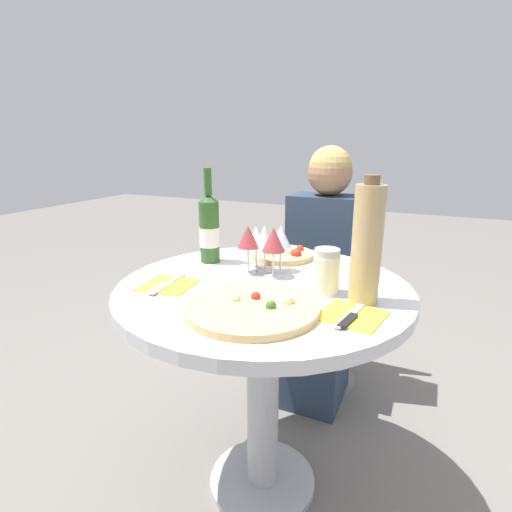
{
  "coord_description": "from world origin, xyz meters",
  "views": [
    {
      "loc": [
        0.45,
        -1.05,
        1.18
      ],
      "look_at": [
        -0.01,
        -0.04,
        0.86
      ],
      "focal_mm": 28.0,
      "sensor_mm": 36.0,
      "label": 1
    }
  ],
  "objects_px": {
    "chair_behind_diner": "(326,304)",
    "tall_carafe": "(367,244)",
    "pizza_large": "(252,307)",
    "seated_diner": "(321,286)",
    "dining_table": "(263,329)",
    "wine_bottle": "(209,229)"
  },
  "relations": [
    {
      "from": "chair_behind_diner",
      "to": "tall_carafe",
      "type": "height_order",
      "value": "tall_carafe"
    },
    {
      "from": "chair_behind_diner",
      "to": "pizza_large",
      "type": "relative_size",
      "value": 2.3
    },
    {
      "from": "wine_bottle",
      "to": "tall_carafe",
      "type": "relative_size",
      "value": 0.98
    },
    {
      "from": "seated_diner",
      "to": "tall_carafe",
      "type": "relative_size",
      "value": 3.41
    },
    {
      "from": "tall_carafe",
      "to": "pizza_large",
      "type": "bearing_deg",
      "value": -144.06
    },
    {
      "from": "chair_behind_diner",
      "to": "pizza_large",
      "type": "distance_m",
      "value": 1.04
    },
    {
      "from": "dining_table",
      "to": "chair_behind_diner",
      "type": "bearing_deg",
      "value": 89.3
    },
    {
      "from": "dining_table",
      "to": "tall_carafe",
      "type": "bearing_deg",
      "value": -3.07
    },
    {
      "from": "seated_diner",
      "to": "pizza_large",
      "type": "bearing_deg",
      "value": 92.96
    },
    {
      "from": "dining_table",
      "to": "chair_behind_diner",
      "type": "xyz_separation_m",
      "value": [
        0.01,
        0.77,
        -0.21
      ]
    },
    {
      "from": "dining_table",
      "to": "wine_bottle",
      "type": "height_order",
      "value": "wine_bottle"
    },
    {
      "from": "pizza_large",
      "to": "seated_diner",
      "type": "bearing_deg",
      "value": 92.96
    },
    {
      "from": "chair_behind_diner",
      "to": "wine_bottle",
      "type": "distance_m",
      "value": 0.85
    },
    {
      "from": "pizza_large",
      "to": "tall_carafe",
      "type": "relative_size",
      "value": 1.02
    },
    {
      "from": "wine_bottle",
      "to": "tall_carafe",
      "type": "bearing_deg",
      "value": -15.14
    },
    {
      "from": "tall_carafe",
      "to": "seated_diner",
      "type": "bearing_deg",
      "value": 113.77
    },
    {
      "from": "seated_diner",
      "to": "pizza_large",
      "type": "relative_size",
      "value": 3.32
    },
    {
      "from": "pizza_large",
      "to": "wine_bottle",
      "type": "relative_size",
      "value": 1.05
    },
    {
      "from": "pizza_large",
      "to": "chair_behind_diner",
      "type": "bearing_deg",
      "value": 92.57
    },
    {
      "from": "chair_behind_diner",
      "to": "pizza_large",
      "type": "xyz_separation_m",
      "value": [
        0.04,
        -0.97,
        0.38
      ]
    },
    {
      "from": "seated_diner",
      "to": "tall_carafe",
      "type": "xyz_separation_m",
      "value": [
        0.29,
        -0.66,
        0.38
      ]
    },
    {
      "from": "wine_bottle",
      "to": "seated_diner",
      "type": "bearing_deg",
      "value": 61.14
    }
  ]
}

